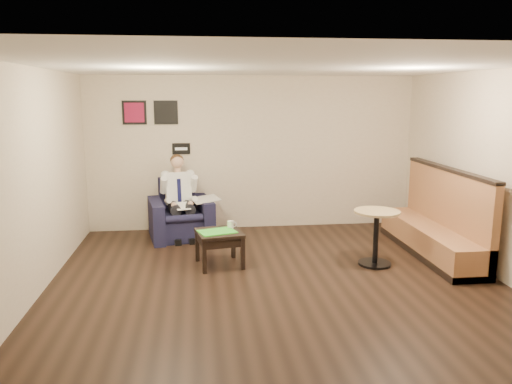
{
  "coord_description": "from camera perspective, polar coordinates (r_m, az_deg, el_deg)",
  "views": [
    {
      "loc": [
        -1.0,
        -6.1,
        2.46
      ],
      "look_at": [
        -0.15,
        1.2,
        1.02
      ],
      "focal_mm": 35.0,
      "sensor_mm": 36.0,
      "label": 1
    }
  ],
  "objects": [
    {
      "name": "newspaper",
      "position": [
        8.68,
        -5.82,
        -0.82
      ],
      "size": [
        0.55,
        0.63,
        0.01
      ],
      "primitive_type": "cube",
      "rotation": [
        0.0,
        0.0,
        0.23
      ],
      "color": "silver",
      "rests_on": "armchair"
    },
    {
      "name": "coffee_mug",
      "position": [
        7.43,
        -2.93,
        -3.73
      ],
      "size": [
        0.11,
        0.11,
        0.11
      ],
      "primitive_type": "cylinder",
      "rotation": [
        0.0,
        0.0,
        0.18
      ],
      "color": "white",
      "rests_on": "side_table"
    },
    {
      "name": "ceiling",
      "position": [
        6.19,
        2.72,
        14.2
      ],
      "size": [
        6.0,
        6.0,
        0.02
      ],
      "primitive_type": "cube",
      "color": "white",
      "rests_on": "wall_back"
    },
    {
      "name": "wall_front",
      "position": [
        3.43,
        10.74,
        -7.14
      ],
      "size": [
        6.0,
        0.02,
        2.8
      ],
      "primitive_type": "cube",
      "color": "beige",
      "rests_on": "ground"
    },
    {
      "name": "side_table",
      "position": [
        7.34,
        -4.2,
        -6.44
      ],
      "size": [
        0.73,
        0.73,
        0.51
      ],
      "primitive_type": "cube",
      "rotation": [
        0.0,
        0.0,
        0.18
      ],
      "color": "black",
      "rests_on": "ground"
    },
    {
      "name": "green_folder",
      "position": [
        7.24,
        -4.46,
        -4.53
      ],
      "size": [
        0.6,
        0.51,
        0.01
      ],
      "primitive_type": "cube",
      "rotation": [
        0.0,
        0.0,
        0.32
      ],
      "color": "#37D92B",
      "rests_on": "side_table"
    },
    {
      "name": "smartphone",
      "position": [
        7.45,
        -4.11,
        -4.09
      ],
      "size": [
        0.16,
        0.08,
        0.01
      ],
      "primitive_type": "cube",
      "rotation": [
        0.0,
        0.0,
        0.0
      ],
      "color": "black",
      "rests_on": "side_table"
    },
    {
      "name": "wall_right",
      "position": [
        7.37,
        26.28,
        1.65
      ],
      "size": [
        0.02,
        6.0,
        2.8
      ],
      "primitive_type": "cube",
      "color": "beige",
      "rests_on": "ground"
    },
    {
      "name": "wall_back",
      "position": [
        9.22,
        -0.4,
        4.46
      ],
      "size": [
        6.0,
        0.02,
        2.8
      ],
      "primitive_type": "cube",
      "color": "beige",
      "rests_on": "ground"
    },
    {
      "name": "art_print_left",
      "position": [
        9.16,
        -13.73,
        8.81
      ],
      "size": [
        0.42,
        0.03,
        0.42
      ],
      "primitive_type": "cube",
      "color": "maroon",
      "rests_on": "wall_back"
    },
    {
      "name": "art_print_right",
      "position": [
        9.11,
        -10.26,
        8.94
      ],
      "size": [
        0.42,
        0.03,
        0.42
      ],
      "primitive_type": "cube",
      "color": "black",
      "rests_on": "wall_back"
    },
    {
      "name": "seated_man",
      "position": [
        8.59,
        -8.54,
        -0.98
      ],
      "size": [
        0.81,
        1.08,
        1.37
      ],
      "primitive_type": null,
      "rotation": [
        0.0,
        0.0,
        0.17
      ],
      "color": "silver",
      "rests_on": "armchair"
    },
    {
      "name": "lap_papers",
      "position": [
        8.5,
        -8.42,
        -1.59
      ],
      "size": [
        0.3,
        0.37,
        0.01
      ],
      "primitive_type": "cube",
      "rotation": [
        0.0,
        0.0,
        0.24
      ],
      "color": "white",
      "rests_on": "seated_man"
    },
    {
      "name": "wall_left",
      "position": [
        6.51,
        -24.46,
        0.69
      ],
      "size": [
        0.02,
        6.0,
        2.8
      ],
      "primitive_type": "cube",
      "color": "beige",
      "rests_on": "ground"
    },
    {
      "name": "banquette",
      "position": [
        8.2,
        19.49,
        -2.2
      ],
      "size": [
        0.62,
        2.61,
        1.34
      ],
      "primitive_type": "cube",
      "color": "#99623B",
      "rests_on": "ground"
    },
    {
      "name": "seating_sign",
      "position": [
        9.14,
        -8.55,
        4.91
      ],
      "size": [
        0.32,
        0.02,
        0.2
      ],
      "primitive_type": "cube",
      "color": "black",
      "rests_on": "wall_back"
    },
    {
      "name": "cafe_table",
      "position": [
        7.51,
        13.54,
        -5.12
      ],
      "size": [
        0.71,
        0.71,
        0.82
      ],
      "primitive_type": "cylinder",
      "rotation": [
        0.0,
        0.0,
        0.08
      ],
      "color": "tan",
      "rests_on": "ground"
    },
    {
      "name": "armchair",
      "position": [
        8.76,
        -8.62,
        -1.99
      ],
      "size": [
        1.2,
        1.2,
        1.0
      ],
      "primitive_type": "cube",
      "rotation": [
        0.0,
        0.0,
        0.17
      ],
      "color": "black",
      "rests_on": "ground"
    },
    {
      "name": "ground",
      "position": [
        6.66,
        2.49,
        -10.64
      ],
      "size": [
        6.0,
        6.0,
        0.0
      ],
      "primitive_type": "plane",
      "color": "black",
      "rests_on": "ground"
    }
  ]
}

